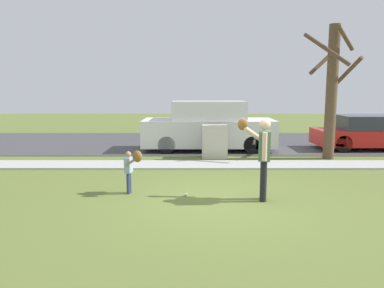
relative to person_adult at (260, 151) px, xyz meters
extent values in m
plane|color=olive|center=(-0.84, 3.45, -1.07)|extent=(48.00, 48.00, 0.00)
cube|color=#B2B2AD|center=(-0.84, 3.55, -1.04)|extent=(36.00, 1.20, 0.06)
cube|color=#424244|center=(-0.84, 8.55, -1.06)|extent=(36.00, 6.80, 0.02)
cylinder|color=black|center=(0.02, -0.11, -0.64)|extent=(0.14, 0.14, 0.88)
cylinder|color=black|center=(0.05, 0.06, -0.64)|extent=(0.14, 0.14, 0.88)
cube|color=#4C7251|center=(0.04, -0.02, 0.11)|extent=(0.31, 0.45, 0.62)
sphere|color=beige|center=(0.04, -0.02, 0.56)|extent=(0.24, 0.24, 0.24)
cylinder|color=beige|center=(-0.01, -0.28, 0.13)|extent=(0.10, 0.10, 0.58)
cylinder|color=beige|center=(-0.18, 0.28, 0.33)|extent=(0.55, 0.19, 0.42)
ellipsoid|color=brown|center=(-0.38, 0.31, 0.53)|extent=(0.24, 0.18, 0.26)
cylinder|color=navy|center=(-2.91, 0.54, -0.83)|extent=(0.08, 0.08, 0.49)
cylinder|color=navy|center=(-2.93, 0.45, -0.83)|extent=(0.08, 0.08, 0.49)
cube|color=#8CADC6|center=(-2.92, 0.50, -0.41)|extent=(0.17, 0.25, 0.35)
sphere|color=#A87A5B|center=(-2.92, 0.50, -0.16)|extent=(0.13, 0.13, 0.13)
cylinder|color=#A87A5B|center=(-2.89, 0.64, -0.40)|extent=(0.06, 0.06, 0.33)
cylinder|color=#A87A5B|center=(-2.80, 0.33, -0.29)|extent=(0.30, 0.11, 0.23)
ellipsoid|color=brown|center=(-2.69, 0.31, -0.18)|extent=(0.24, 0.18, 0.26)
sphere|color=white|center=(-1.62, 0.27, -1.04)|extent=(0.07, 0.07, 0.07)
cube|color=beige|center=(-0.71, 4.86, -0.50)|extent=(0.85, 0.56, 1.14)
cylinder|color=brown|center=(3.17, 4.74, 1.15)|extent=(0.37, 0.37, 4.44)
cylinder|color=brown|center=(3.70, 4.91, 1.81)|extent=(0.53, 1.36, 1.02)
cylinder|color=brown|center=(2.94, 5.14, 2.17)|extent=(1.05, 0.69, 0.85)
cylinder|color=brown|center=(2.76, 4.27, 2.53)|extent=(1.26, 1.11, 1.14)
cylinder|color=brown|center=(3.41, 4.45, 2.88)|extent=(0.84, 0.72, 0.74)
cube|color=silver|center=(-0.85, 6.48, -0.38)|extent=(5.00, 1.95, 1.00)
cube|color=silver|center=(-0.85, 6.48, 0.47)|extent=(2.75, 1.79, 0.70)
cylinder|color=black|center=(-2.40, 5.62, -0.73)|extent=(0.64, 0.22, 0.64)
cylinder|color=black|center=(-2.40, 7.35, -0.73)|extent=(0.64, 0.22, 0.64)
cylinder|color=black|center=(0.70, 5.62, -0.73)|extent=(0.64, 0.22, 0.64)
cylinder|color=black|center=(0.70, 7.35, -0.73)|extent=(0.64, 0.22, 0.64)
cube|color=red|center=(5.36, 6.63, -0.58)|extent=(4.00, 1.75, 0.60)
cube|color=#2D333D|center=(5.36, 6.63, 0.00)|extent=(2.20, 1.61, 0.55)
cylinder|color=black|center=(4.12, 5.87, -0.73)|extent=(0.64, 0.22, 0.64)
cylinder|color=black|center=(4.12, 7.40, -0.73)|extent=(0.64, 0.22, 0.64)
camera|label=1|loc=(-1.48, -7.70, 1.30)|focal=34.66mm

